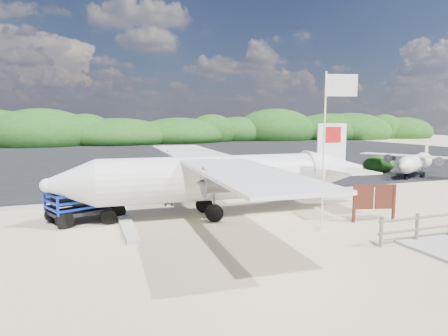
% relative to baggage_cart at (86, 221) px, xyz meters
% --- Properties ---
extents(ground, '(160.00, 160.00, 0.00)m').
position_rel_baggage_cart_xyz_m(ground, '(5.95, -1.87, 0.00)').
color(ground, beige).
extents(asphalt_apron, '(90.00, 50.00, 0.04)m').
position_rel_baggage_cart_xyz_m(asphalt_apron, '(5.95, 28.13, 0.00)').
color(asphalt_apron, '#B2B2B2').
rests_on(asphalt_apron, ground).
extents(lagoon, '(9.00, 7.00, 0.40)m').
position_rel_baggage_cart_xyz_m(lagoon, '(-3.05, -0.37, 0.00)').
color(lagoon, '#B2B2B2').
rests_on(lagoon, ground).
extents(vegetation_band, '(124.00, 8.00, 4.40)m').
position_rel_baggage_cart_xyz_m(vegetation_band, '(5.95, 53.13, 0.00)').
color(vegetation_band, '#B2B2B2').
rests_on(vegetation_band, ground).
extents(baggage_cart, '(3.49, 2.78, 1.53)m').
position_rel_baggage_cart_xyz_m(baggage_cart, '(0.00, 0.00, 0.00)').
color(baggage_cart, '#0A24A4').
rests_on(baggage_cart, ground).
extents(flagpole, '(1.25, 0.77, 5.84)m').
position_rel_baggage_cart_xyz_m(flagpole, '(8.22, -4.60, 0.00)').
color(flagpole, white).
rests_on(flagpole, ground).
extents(signboard, '(1.88, 0.64, 1.56)m').
position_rel_baggage_cart_xyz_m(signboard, '(10.96, -4.17, 0.00)').
color(signboard, '#502217').
rests_on(signboard, ground).
extents(crew_a, '(0.74, 0.61, 1.75)m').
position_rel_baggage_cart_xyz_m(crew_a, '(3.78, 1.66, 0.87)').
color(crew_a, '#151B50').
rests_on(crew_a, ground).
extents(crew_b, '(0.87, 0.72, 1.63)m').
position_rel_baggage_cart_xyz_m(crew_b, '(7.15, 4.09, 0.81)').
color(crew_b, '#151B50').
rests_on(crew_b, ground).
extents(crew_c, '(1.16, 0.85, 1.82)m').
position_rel_baggage_cart_xyz_m(crew_c, '(6.69, 2.66, 0.91)').
color(crew_c, '#151B50').
rests_on(crew_c, ground).
extents(aircraft_large, '(17.59, 17.59, 5.02)m').
position_rel_baggage_cart_xyz_m(aircraft_large, '(19.68, 17.72, 0.00)').
color(aircraft_large, '#B2B2B2').
rests_on(aircraft_large, ground).
extents(aircraft_small, '(8.65, 8.65, 2.30)m').
position_rel_baggage_cart_xyz_m(aircraft_small, '(0.40, 34.72, 0.00)').
color(aircraft_small, '#B2B2B2').
rests_on(aircraft_small, ground).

